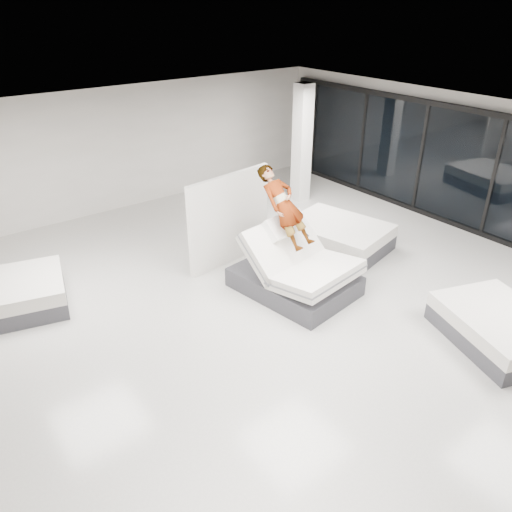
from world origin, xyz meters
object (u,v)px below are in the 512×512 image
hero_bed (296,272)px  column (302,144)px  person (284,222)px  flat_bed_right_far (338,236)px  remote (305,234)px  flat_bed_right_near (499,328)px  divider_panel (230,219)px  flat_bed_left_far (5,297)px

hero_bed → column: bearing=47.4°
person → flat_bed_right_far: (2.08, 0.53, -1.08)m
remote → flat_bed_right_near: remote is taller
hero_bed → person: 1.01m
flat_bed_right_near → person: bearing=115.1°
person → hero_bed: bearing=-90.0°
divider_panel → column: 4.18m
flat_bed_right_near → divider_panel: bearing=110.8°
remote → column: bearing=40.8°
person → column: column is taller
remote → flat_bed_left_far: size_ratio=0.06×
hero_bed → person: person is taller
person → divider_panel: person is taller
divider_panel → column: column is taller
remote → flat_bed_right_near: (1.42, -3.30, -0.90)m
hero_bed → remote: size_ratio=17.42×
remote → column: column is taller
person → flat_bed_right_far: 2.41m
divider_panel → column: bearing=19.4°
remote → divider_panel: (-0.51, 1.80, -0.18)m
hero_bed → divider_panel: size_ratio=1.12×
remote → column: size_ratio=0.04×
person → flat_bed_left_far: size_ratio=0.71×
flat_bed_right_near → flat_bed_left_far: (-6.36, 6.00, 0.02)m
hero_bed → column: (3.39, 3.69, 1.17)m
remote → flat_bed_right_far: bearing=16.5°
person → flat_bed_right_near: bearing=-73.3°
column → flat_bed_left_far: bearing=-173.2°
divider_panel → person: bearing=-88.2°
person → column: (3.44, 3.36, 0.22)m
divider_panel → flat_bed_left_far: bearing=161.1°
hero_bed → person: (-0.05, 0.34, 0.95)m
person → divider_panel: 1.56m
flat_bed_right_far → flat_bed_left_far: (-6.76, 1.86, -0.01)m
person → divider_panel: size_ratio=0.79×
hero_bed → remote: 0.78m
hero_bed → flat_bed_left_far: hero_bed is taller
person → column: bearing=35.9°
column → divider_panel: bearing=-153.1°
hero_bed → flat_bed_left_far: (-4.72, 2.72, -0.14)m
flat_bed_right_far → flat_bed_right_near: bearing=-95.4°
hero_bed → flat_bed_left_far: 5.45m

